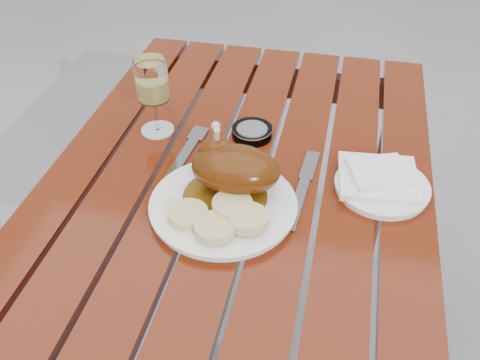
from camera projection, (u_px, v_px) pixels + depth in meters
name	position (u px, v px, depth m)	size (l,w,h in m)	color
table	(239.00, 288.00, 1.37)	(0.80, 1.20, 0.75)	maroon
dinner_plate	(223.00, 206.00, 1.04)	(0.29, 0.29, 0.02)	white
roast_duck	(232.00, 168.00, 1.04)	(0.18, 0.17, 0.13)	#5F390A
bread_dumplings	(221.00, 216.00, 0.98)	(0.19, 0.13, 0.03)	#DAC884
wine_glass	(154.00, 97.00, 1.20)	(0.08, 0.08, 0.18)	#DCD064
side_plate	(382.00, 187.00, 1.08)	(0.19, 0.19, 0.02)	white
napkin	(378.00, 178.00, 1.08)	(0.16, 0.15, 0.01)	white
ashtray	(252.00, 132.00, 1.23)	(0.09, 0.09, 0.02)	#B2B7BC
fork	(185.00, 154.00, 1.18)	(0.02, 0.19, 0.01)	gray
knife	(301.00, 194.00, 1.07)	(0.02, 0.22, 0.01)	gray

